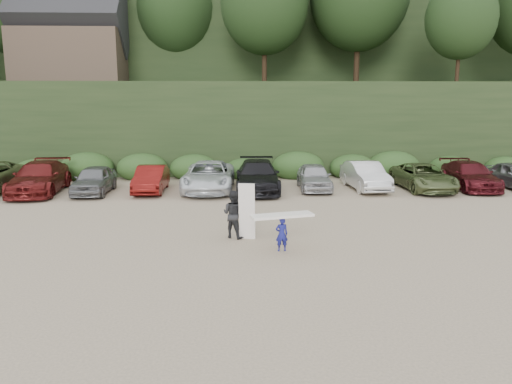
{
  "coord_description": "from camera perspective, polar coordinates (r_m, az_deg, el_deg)",
  "views": [
    {
      "loc": [
        0.53,
        -16.64,
        5.09
      ],
      "look_at": [
        1.35,
        3.0,
        1.3
      ],
      "focal_mm": 35.0,
      "sensor_mm": 36.0,
      "label": 1
    }
  ],
  "objects": [
    {
      "name": "ground",
      "position": [
        17.41,
        -4.06,
        -6.12
      ],
      "size": [
        120.0,
        120.0,
        0.0
      ],
      "primitive_type": "plane",
      "color": "tan",
      "rests_on": "ground"
    },
    {
      "name": "hillside_backdrop",
      "position": [
        52.93,
        -3.4,
        17.55
      ],
      "size": [
        90.0,
        41.5,
        28.0
      ],
      "color": "black",
      "rests_on": "ground"
    },
    {
      "name": "parked_cars",
      "position": [
        27.06,
        -5.07,
        1.69
      ],
      "size": [
        39.66,
        6.12,
        1.65
      ],
      "color": "#ABAAAF",
      "rests_on": "ground"
    },
    {
      "name": "child_surfer",
      "position": [
        16.56,
        2.97,
        -3.91
      ],
      "size": [
        2.18,
        1.1,
        1.26
      ],
      "color": "navy",
      "rests_on": "ground"
    },
    {
      "name": "adult_surfer",
      "position": [
        18.1,
        -2.44,
        -2.52
      ],
      "size": [
        1.33,
        1.0,
        2.07
      ],
      "color": "black",
      "rests_on": "ground"
    }
  ]
}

